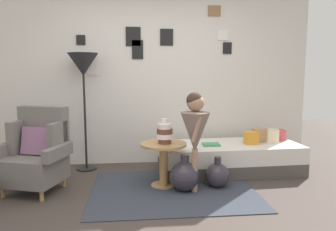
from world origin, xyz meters
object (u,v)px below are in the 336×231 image
armchair (37,153)px  daybed (229,158)px  book_on_daybed (211,145)px  side_table (164,155)px  person_child (195,128)px  demijohn_near (185,176)px  vase_striped (165,133)px  demijohn_far (217,175)px  floor_lamp (83,69)px

armchair → daybed: size_ratio=0.50×
daybed → book_on_daybed: 0.37m
side_table → person_child: size_ratio=0.48×
armchair → daybed: (2.43, 0.44, -0.24)m
armchair → person_child: 1.86m
book_on_daybed → demijohn_near: bearing=-128.7°
vase_striped → book_on_daybed: (0.66, 0.39, -0.24)m
armchair → vase_striped: 1.50m
person_child → book_on_daybed: size_ratio=5.23×
daybed → demijohn_near: 0.97m
vase_striped → demijohn_far: 0.81m
armchair → floor_lamp: bearing=60.0°
vase_striped → daybed: bearing=27.3°
armchair → side_table: size_ratio=1.75×
daybed → demijohn_near: bearing=-138.4°
armchair → person_child: size_ratio=0.84×
vase_striped → demijohn_far: (0.63, -0.08, -0.51)m
vase_striped → person_child: person_child is taller
armchair → book_on_daybed: armchair is taller
vase_striped → floor_lamp: 1.53m
book_on_daybed → demijohn_far: bearing=-93.8°
side_table → person_child: bearing=-28.5°
armchair → demijohn_far: 2.14m
armchair → daybed: 2.48m
book_on_daybed → floor_lamp: bearing=166.3°
armchair → side_table: (1.48, -0.03, -0.06)m
side_table → book_on_daybed: 0.77m
armchair → demijohn_far: bearing=-3.4°
armchair → side_table: 1.48m
vase_striped → demijohn_near: 0.55m
floor_lamp → demijohn_near: 2.02m
side_table → daybed: bearing=25.9°
armchair → vase_striped: size_ratio=3.26×
demijohn_near → daybed: bearing=41.6°
armchair → demijohn_near: armchair is taller
daybed → book_on_daybed: (-0.28, -0.09, 0.22)m
book_on_daybed → person_child: bearing=-120.2°
armchair → floor_lamp: floor_lamp is taller
book_on_daybed → demijohn_near: same height
person_child → demijohn_far: size_ratio=3.07×
side_table → demijohn_far: bearing=-8.9°
person_child → demijohn_near: 0.57m
vase_striped → demijohn_far: size_ratio=0.79×
floor_lamp → demijohn_far: floor_lamp is taller
daybed → vase_striped: size_ratio=6.51×
side_table → demijohn_near: 0.36m
daybed → side_table: bearing=-154.1°
vase_striped → floor_lamp: floor_lamp is taller
armchair → book_on_daybed: size_ratio=4.41×
side_table → vase_striped: vase_striped is taller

